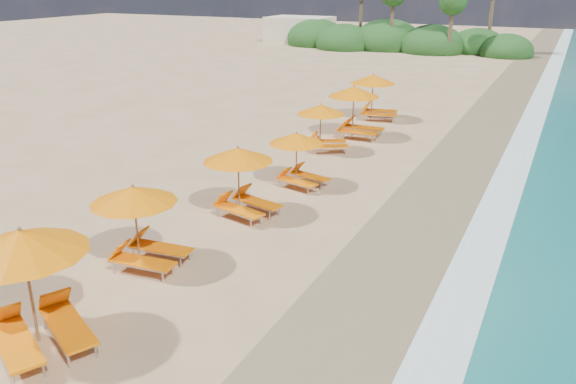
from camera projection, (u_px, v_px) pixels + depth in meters
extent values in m
plane|color=tan|center=(288.00, 229.00, 17.61)|extent=(160.00, 160.00, 0.00)
cube|color=olive|center=(418.00, 255.00, 15.96)|extent=(4.00, 160.00, 0.01)
cube|color=white|center=(474.00, 265.00, 15.33)|extent=(1.20, 160.00, 0.01)
cylinder|color=olive|center=(30.00, 288.00, 11.78)|extent=(0.06, 0.06, 2.52)
cone|color=orange|center=(21.00, 242.00, 11.42)|extent=(3.48, 3.48, 0.51)
sphere|color=olive|center=(19.00, 229.00, 11.32)|extent=(0.09, 0.09, 0.09)
cylinder|color=olive|center=(137.00, 227.00, 15.08)|extent=(0.05, 0.05, 2.17)
cone|color=orange|center=(133.00, 195.00, 14.76)|extent=(2.45, 2.45, 0.44)
sphere|color=olive|center=(132.00, 186.00, 14.67)|extent=(0.08, 0.08, 0.08)
cylinder|color=olive|center=(239.00, 182.00, 18.39)|extent=(0.05, 0.05, 2.17)
cone|color=orange|center=(238.00, 154.00, 18.08)|extent=(2.68, 2.68, 0.44)
sphere|color=olive|center=(238.00, 147.00, 17.99)|extent=(0.08, 0.08, 0.08)
cylinder|color=olive|center=(296.00, 160.00, 20.97)|extent=(0.05, 0.05, 1.93)
cone|color=orange|center=(296.00, 138.00, 20.69)|extent=(2.38, 2.38, 0.39)
sphere|color=olive|center=(296.00, 132.00, 20.61)|extent=(0.07, 0.07, 0.07)
cylinder|color=olive|center=(320.00, 128.00, 25.06)|extent=(0.05, 0.05, 2.03)
cone|color=orange|center=(321.00, 109.00, 24.76)|extent=(2.85, 2.85, 0.41)
sphere|color=olive|center=(321.00, 104.00, 24.68)|extent=(0.07, 0.07, 0.07)
cylinder|color=olive|center=(353.00, 112.00, 27.28)|extent=(0.06, 0.06, 2.36)
cone|color=orange|center=(354.00, 91.00, 26.94)|extent=(2.46, 2.46, 0.47)
sphere|color=olive|center=(354.00, 86.00, 26.85)|extent=(0.08, 0.08, 0.08)
cylinder|color=olive|center=(372.00, 97.00, 30.68)|extent=(0.06, 0.06, 2.33)
cone|color=orange|center=(373.00, 79.00, 30.34)|extent=(2.90, 2.90, 0.47)
sphere|color=olive|center=(373.00, 74.00, 30.24)|extent=(0.08, 0.08, 0.08)
ellipsoid|color=#163D14|center=(432.00, 46.00, 57.71)|extent=(6.40, 6.40, 4.16)
ellipsoid|color=#163D14|center=(387.00, 42.00, 60.58)|extent=(7.20, 7.20, 4.68)
ellipsoid|color=#163D14|center=(344.00, 43.00, 60.59)|extent=(6.00, 6.00, 3.90)
ellipsoid|color=#163D14|center=(477.00, 47.00, 57.77)|extent=(5.60, 5.60, 3.64)
ellipsoid|color=#163D14|center=(317.00, 39.00, 63.89)|extent=(6.60, 6.60, 4.29)
ellipsoid|color=#163D14|center=(506.00, 51.00, 54.87)|extent=(5.00, 5.00, 3.25)
cylinder|color=brown|center=(450.00, 29.00, 54.54)|extent=(0.36, 0.36, 5.00)
sphere|color=#163D14|center=(453.00, 1.00, 53.67)|extent=(2.60, 2.60, 2.60)
cylinder|color=brown|center=(392.00, 23.00, 57.75)|extent=(0.36, 0.36, 5.60)
cylinder|color=brown|center=(361.00, 17.00, 60.97)|extent=(0.36, 0.36, 6.20)
cylinder|color=brown|center=(491.00, 17.00, 56.36)|extent=(0.36, 0.36, 6.80)
cube|color=beige|center=(300.00, 29.00, 66.55)|extent=(7.00, 5.00, 2.80)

